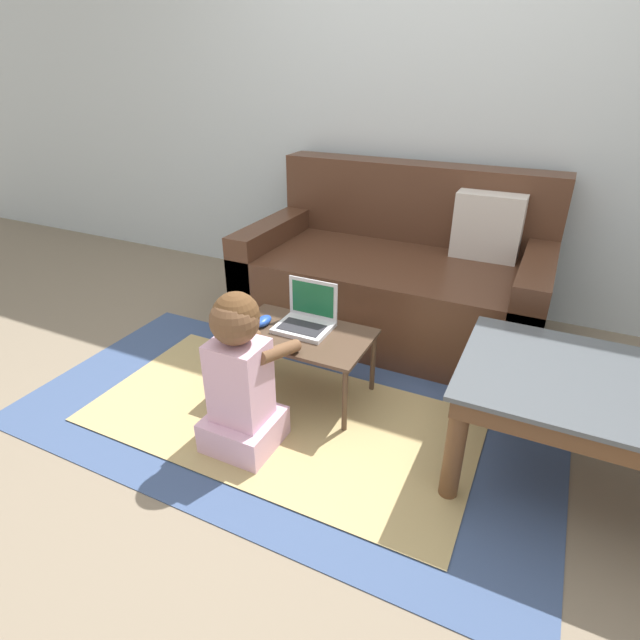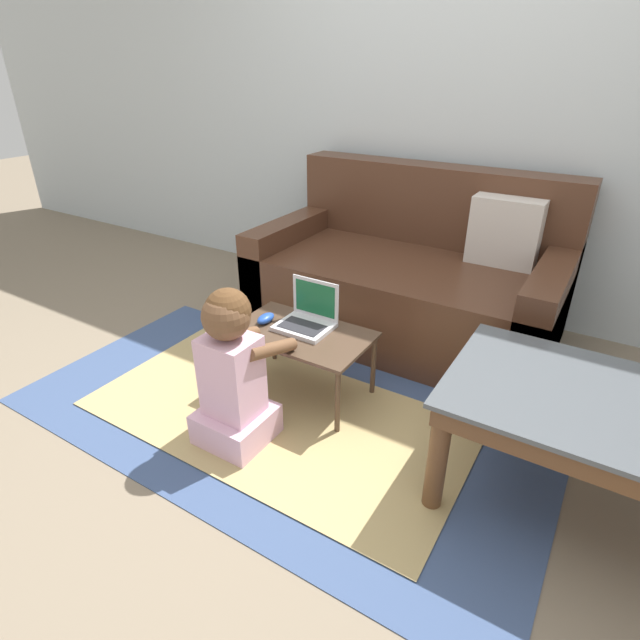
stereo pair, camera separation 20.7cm
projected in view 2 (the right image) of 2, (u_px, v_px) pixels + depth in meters
name	position (u px, v px, depth m)	size (l,w,h in m)	color
ground_plane	(302.00, 426.00, 2.21)	(16.00, 16.00, 0.00)	#7F705B
wall_back	(454.00, 99.00, 2.85)	(9.00, 0.06, 2.50)	silver
area_rug	(277.00, 414.00, 2.28)	(2.39, 1.22, 0.01)	#3D517A
couch	(410.00, 279.00, 2.90)	(1.68, 0.94, 0.91)	#4C2D1E
coffee_table	(624.00, 425.00, 1.60)	(1.13, 0.64, 0.47)	#4C5156
laptop_desk	(301.00, 339.00, 2.30)	(0.64, 0.39, 0.34)	#4C3828
laptop	(307.00, 320.00, 2.32)	(0.25, 0.20, 0.21)	silver
computer_mouse	(266.00, 318.00, 2.37)	(0.06, 0.11, 0.04)	#234CB2
person_seated	(233.00, 371.00, 1.99)	(0.28, 0.43, 0.70)	#E5B2CC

